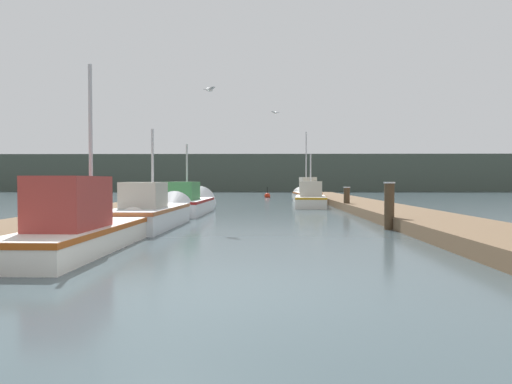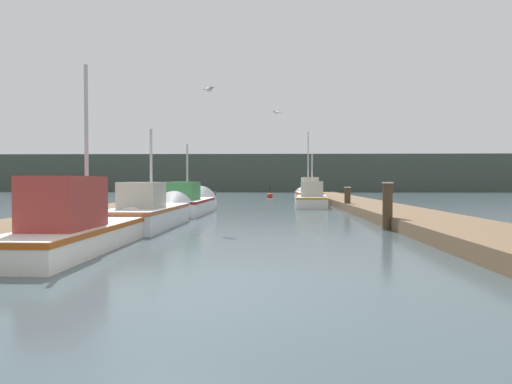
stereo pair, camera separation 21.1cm
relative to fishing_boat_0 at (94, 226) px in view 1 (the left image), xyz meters
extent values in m
plane|color=#38474C|center=(3.13, -3.84, -0.45)|extent=(200.00, 200.00, 0.00)
cube|color=brown|center=(-2.28, 12.16, -0.27)|extent=(2.48, 40.00, 0.36)
cube|color=brown|center=(8.54, 12.16, -0.27)|extent=(2.48, 40.00, 0.36)
cube|color=#424C42|center=(3.13, 55.51, 1.92)|extent=(120.00, 16.00, 4.74)
cube|color=silver|center=(-0.01, -0.50, -0.20)|extent=(1.43, 5.04, 0.51)
cube|color=#A64915|center=(-0.01, -0.50, 0.00)|extent=(1.46, 5.07, 0.10)
cone|color=silver|center=(0.06, 2.51, -0.20)|extent=(1.27, 1.03, 1.25)
cube|color=#99332D|center=(-0.03, -1.12, 0.55)|extent=(1.05, 1.73, 0.99)
cylinder|color=#B2B2B7|center=(0.00, -0.12, 1.71)|extent=(0.08, 0.08, 3.32)
cube|color=silver|center=(0.19, 3.99, -0.14)|extent=(1.65, 4.68, 0.63)
cube|color=#A0582F|center=(0.19, 3.99, 0.11)|extent=(1.68, 4.71, 0.10)
cone|color=silver|center=(0.28, 6.80, -0.14)|extent=(1.45, 1.02, 1.42)
cube|color=#B2AD9E|center=(0.17, 3.41, 0.54)|extent=(1.10, 1.42, 0.74)
cylinder|color=#B2B2B7|center=(0.20, 4.34, 1.35)|extent=(0.08, 0.08, 2.36)
cube|color=silver|center=(0.30, 9.63, -0.14)|extent=(1.89, 4.87, 0.62)
cube|color=maroon|center=(0.30, 9.63, 0.11)|extent=(1.92, 4.90, 0.10)
cone|color=silver|center=(0.38, 12.55, -0.14)|extent=(1.70, 1.07, 1.67)
cube|color=#387A42|center=(0.28, 9.03, 0.54)|extent=(1.20, 1.99, 0.74)
cylinder|color=#B2B2B7|center=(0.31, 9.99, 1.34)|extent=(0.08, 0.08, 2.35)
cube|color=silver|center=(6.12, 14.77, -0.16)|extent=(1.94, 4.58, 0.59)
cube|color=gold|center=(6.12, 14.77, 0.07)|extent=(1.98, 4.61, 0.10)
cone|color=silver|center=(6.38, 17.51, -0.16)|extent=(1.55, 1.20, 1.46)
cube|color=#B2AD9E|center=(6.07, 14.21, 0.52)|extent=(1.25, 1.47, 0.78)
cylinder|color=#B2B2B7|center=(6.15, 15.10, 1.26)|extent=(0.08, 0.08, 2.26)
cube|color=silver|center=(6.38, 19.68, -0.13)|extent=(1.51, 4.13, 0.65)
cube|color=#B25A28|center=(6.38, 19.68, 0.14)|extent=(1.54, 4.16, 0.10)
cone|color=silver|center=(6.27, 22.19, -0.13)|extent=(1.31, 0.99, 1.27)
cube|color=#B2AD9E|center=(6.40, 19.18, 0.68)|extent=(0.98, 1.64, 0.97)
cylinder|color=#B2B2B7|center=(6.37, 19.99, 2.15)|extent=(0.08, 0.08, 3.91)
cylinder|color=#473523|center=(7.23, 3.59, 0.21)|extent=(0.28, 0.28, 1.33)
cylinder|color=silver|center=(7.23, 3.59, 0.90)|extent=(0.32, 0.32, 0.04)
cylinder|color=#473523|center=(7.44, 11.46, 0.09)|extent=(0.28, 0.28, 1.08)
cylinder|color=silver|center=(7.44, 11.46, 0.64)|extent=(0.32, 0.32, 0.04)
cylinder|color=#473523|center=(7.48, 24.84, 0.05)|extent=(0.28, 0.28, 1.01)
cylinder|color=silver|center=(7.48, 24.84, 0.58)|extent=(0.33, 0.33, 0.04)
sphere|color=red|center=(3.93, 28.25, -0.32)|extent=(0.48, 0.48, 0.48)
cylinder|color=black|center=(3.93, 28.25, 0.17)|extent=(0.06, 0.06, 0.50)
ellipsoid|color=white|center=(4.28, 16.05, 4.75)|extent=(0.29, 0.30, 0.12)
cube|color=gray|center=(4.18, 15.96, 4.77)|extent=(0.29, 0.27, 0.07)
cube|color=gray|center=(4.39, 16.14, 4.77)|extent=(0.29, 0.27, 0.07)
ellipsoid|color=white|center=(1.80, 5.66, 3.99)|extent=(0.31, 0.28, 0.12)
cube|color=gray|center=(1.71, 5.77, 4.01)|extent=(0.26, 0.29, 0.07)
cube|color=gray|center=(1.88, 5.55, 4.01)|extent=(0.26, 0.29, 0.07)
camera|label=1|loc=(3.60, -9.58, 0.97)|focal=32.00mm
camera|label=2|loc=(3.81, -9.57, 0.97)|focal=32.00mm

